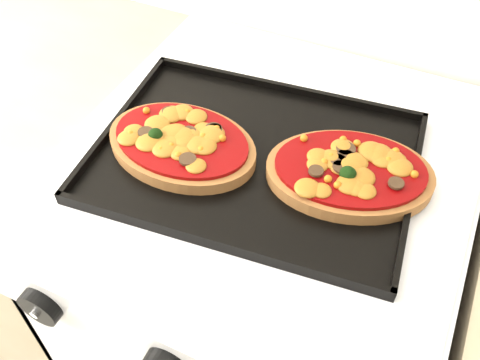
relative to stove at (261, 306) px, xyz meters
The scene contains 6 objects.
stove is the anchor object (origin of this frame).
control_panel 0.51m from the stove, 90.00° to the right, with size 0.60×0.02×0.09m, color silver.
knob_left 0.55m from the stove, 117.70° to the right, with size 0.06×0.06×0.02m, color black.
baking_tray 0.47m from the stove, 113.67° to the right, with size 0.45×0.33×0.02m, color black.
pizza_left 0.50m from the stove, 151.27° to the right, with size 0.23×0.16×0.03m, color #975D34, non-canonical shape.
pizza_right 0.50m from the stove, ahead, with size 0.23×0.16×0.03m, color #975D34, non-canonical shape.
Camera 1 is at (0.19, 1.17, 1.46)m, focal length 40.00 mm.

